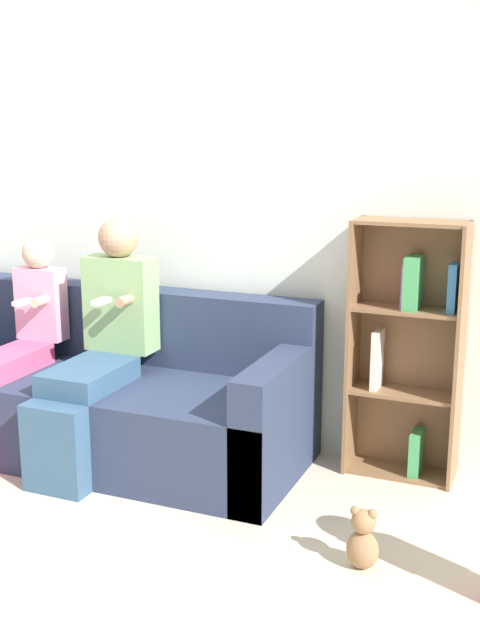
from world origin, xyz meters
TOP-DOWN VIEW (x-y plane):
  - ground_plane at (0.00, 0.00)m, footprint 14.00×14.00m
  - back_wall at (0.00, 1.00)m, footprint 10.00×0.06m
  - couch at (-0.13, 0.54)m, footprint 2.17×0.87m
  - adult_seated at (-0.07, 0.42)m, footprint 0.37×0.80m
  - child_seated at (-0.60, 0.38)m, footprint 0.27×0.81m
  - bookshelf at (1.41, 0.88)m, footprint 0.54×0.25m
  - teddy_bear at (1.45, -0.10)m, footprint 0.13×0.11m

SIDE VIEW (x-z plane):
  - ground_plane at x=0.00m, z-range 0.00..0.00m
  - teddy_bear at x=1.45m, z-range -0.01..0.25m
  - couch at x=-0.13m, z-range -0.13..0.71m
  - child_seated at x=-0.60m, z-range 0.00..1.12m
  - adult_seated at x=-0.07m, z-range 0.02..1.26m
  - bookshelf at x=1.41m, z-range 0.02..1.30m
  - back_wall at x=0.00m, z-range 0.00..2.55m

